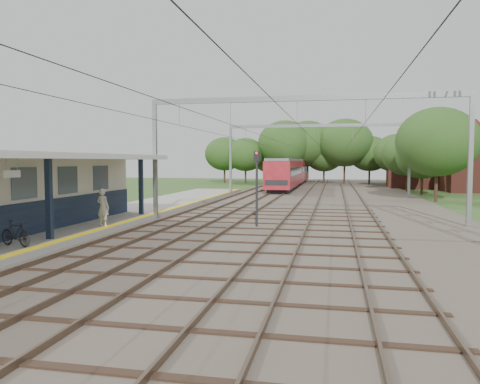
# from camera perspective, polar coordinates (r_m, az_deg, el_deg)

# --- Properties ---
(ground) EXTENTS (160.00, 160.00, 0.00)m
(ground) POSITION_cam_1_polar(r_m,az_deg,el_deg) (12.38, -14.54, -12.56)
(ground) COLOR #2D4C1E
(ground) RESTS_ON ground
(ballast_bed) EXTENTS (18.00, 90.00, 0.10)m
(ballast_bed) POSITION_cam_1_polar(r_m,az_deg,el_deg) (40.82, 9.70, -1.04)
(ballast_bed) COLOR #473D33
(ballast_bed) RESTS_ON ground
(platform) EXTENTS (5.00, 52.00, 0.35)m
(platform) POSITION_cam_1_polar(r_m,az_deg,el_deg) (27.96, -15.77, -3.09)
(platform) COLOR gray
(platform) RESTS_ON ground
(yellow_stripe) EXTENTS (0.45, 52.00, 0.01)m
(yellow_stripe) POSITION_cam_1_polar(r_m,az_deg,el_deg) (26.99, -11.52, -2.88)
(yellow_stripe) COLOR yellow
(yellow_stripe) RESTS_ON platform
(station_building) EXTENTS (3.41, 18.00, 3.40)m
(station_building) POSITION_cam_1_polar(r_m,az_deg,el_deg) (22.67, -27.13, -0.20)
(station_building) COLOR beige
(station_building) RESTS_ON platform
(canopy) EXTENTS (6.40, 20.00, 3.44)m
(canopy) POSITION_cam_1_polar(r_m,az_deg,el_deg) (21.15, -26.60, 3.90)
(canopy) COLOR #111D36
(canopy) RESTS_ON platform
(rail_tracks) EXTENTS (11.80, 88.00, 0.15)m
(rail_tracks) POSITION_cam_1_polar(r_m,az_deg,el_deg) (40.96, 6.21, -0.82)
(rail_tracks) COLOR brown
(rail_tracks) RESTS_ON ballast_bed
(catenary_system) EXTENTS (17.22, 88.00, 7.00)m
(catenary_system) POSITION_cam_1_polar(r_m,az_deg,el_deg) (36.04, 8.58, 7.02)
(catenary_system) COLOR gray
(catenary_system) RESTS_ON ground
(tree_band) EXTENTS (31.72, 30.88, 8.82)m
(tree_band) POSITION_cam_1_polar(r_m,az_deg,el_deg) (67.81, 10.36, 4.98)
(tree_band) COLOR #382619
(tree_band) RESTS_ON ground
(house_near) EXTENTS (7.00, 6.12, 7.89)m
(house_near) POSITION_cam_1_polar(r_m,az_deg,el_deg) (58.80, 27.08, 2.93)
(house_near) COLOR brown
(house_near) RESTS_ON ground
(house_far) EXTENTS (8.00, 6.12, 8.66)m
(house_far) POSITION_cam_1_polar(r_m,az_deg,el_deg) (63.57, 21.28, 3.34)
(house_far) COLOR brown
(house_far) RESTS_ON ground
(person) EXTENTS (0.73, 0.54, 1.81)m
(person) POSITION_cam_1_polar(r_m,az_deg,el_deg) (23.29, -16.36, -1.79)
(person) COLOR silver
(person) RESTS_ON platform
(bicycle) EXTENTS (1.64, 0.88, 0.95)m
(bicycle) POSITION_cam_1_polar(r_m,az_deg,el_deg) (18.93, -25.67, -4.58)
(bicycle) COLOR black
(bicycle) RESTS_ON platform
(train) EXTENTS (2.75, 34.22, 3.62)m
(train) POSITION_cam_1_polar(r_m,az_deg,el_deg) (63.82, 6.34, 2.49)
(train) COLOR black
(train) RESTS_ON ballast_bed
(signal_post) EXTENTS (0.31, 0.28, 3.96)m
(signal_post) POSITION_cam_1_polar(r_m,az_deg,el_deg) (23.86, 2.06, 1.27)
(signal_post) COLOR black
(signal_post) RESTS_ON ground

